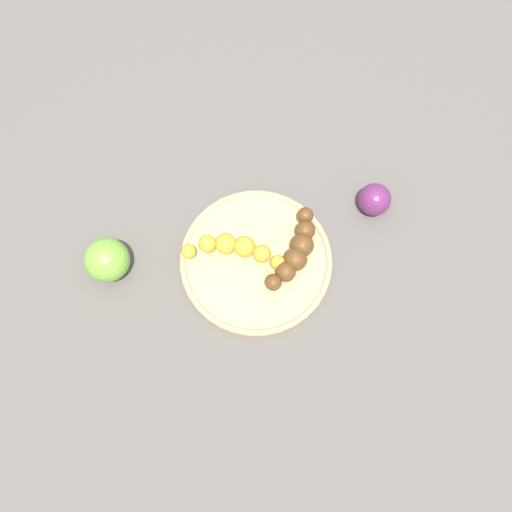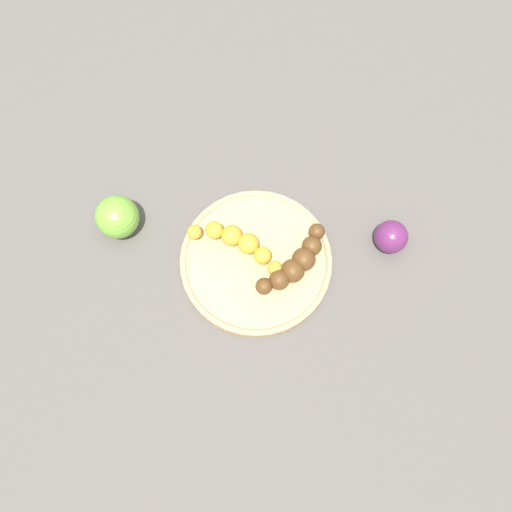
# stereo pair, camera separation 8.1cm
# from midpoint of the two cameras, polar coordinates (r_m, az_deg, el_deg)

# --- Properties ---
(ground_plane) EXTENTS (2.40, 2.40, 0.00)m
(ground_plane) POSITION_cam_midpoint_polar(r_m,az_deg,el_deg) (0.85, 2.71, -1.22)
(ground_plane) COLOR #56514C
(fruit_bowl) EXTENTS (0.24, 0.24, 0.02)m
(fruit_bowl) POSITION_cam_midpoint_polar(r_m,az_deg,el_deg) (0.84, 2.75, -0.98)
(fruit_bowl) COLOR tan
(fruit_bowl) RESTS_ON ground_plane
(banana_spotted) EXTENTS (0.16, 0.06, 0.03)m
(banana_spotted) POSITION_cam_midpoint_polar(r_m,az_deg,el_deg) (0.82, 0.90, 0.99)
(banana_spotted) COLOR gold
(banana_spotted) RESTS_ON fruit_bowl
(banana_overripe) EXTENTS (0.06, 0.14, 0.04)m
(banana_overripe) POSITION_cam_midpoint_polar(r_m,az_deg,el_deg) (0.82, 7.07, -1.18)
(banana_overripe) COLOR #593819
(banana_overripe) RESTS_ON fruit_bowl
(apple_green) EXTENTS (0.07, 0.07, 0.07)m
(apple_green) POSITION_cam_midpoint_polar(r_m,az_deg,el_deg) (0.86, -11.80, 3.63)
(apple_green) COLOR #72B238
(apple_green) RESTS_ON ground_plane
(plum_purple) EXTENTS (0.05, 0.05, 0.05)m
(plum_purple) POSITION_cam_midpoint_polar(r_m,az_deg,el_deg) (0.87, 16.63, 1.55)
(plum_purple) COLOR #662659
(plum_purple) RESTS_ON ground_plane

